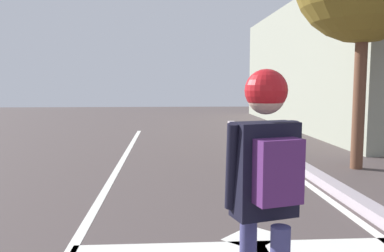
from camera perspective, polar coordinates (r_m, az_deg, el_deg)
lane_line_center at (r=4.34m, az=-16.83°, el=-16.57°), size 0.12×20.00×0.01m
stop_bar at (r=4.23m, az=7.13°, el=-16.96°), size 3.41×0.40×0.01m
lane_arrow_head at (r=4.53m, az=8.59°, el=-15.34°), size 0.71×0.71×0.01m
skater at (r=2.38m, az=10.44°, el=-6.79°), size 0.44×0.61×1.66m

